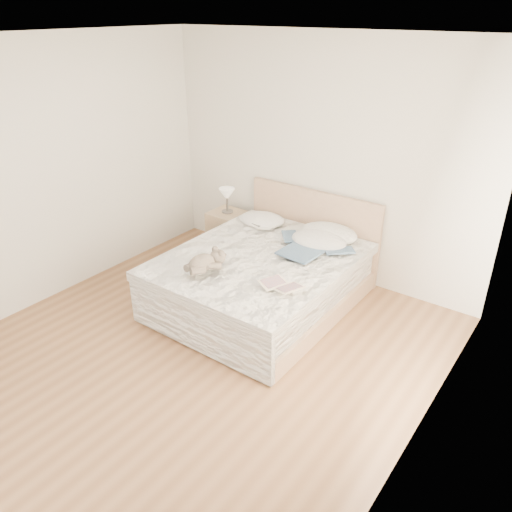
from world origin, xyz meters
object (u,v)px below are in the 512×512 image
at_px(nightstand, 229,233).
at_px(table_lamp, 227,195).
at_px(photo_book, 264,226).
at_px(teddy_bear, 202,269).
at_px(bed, 264,278).
at_px(childrens_book, 281,286).

distance_m(nightstand, table_lamp, 0.50).
relative_size(photo_book, teddy_bear, 0.80).
xyz_separation_m(nightstand, table_lamp, (-0.02, 0.01, 0.50)).
xyz_separation_m(bed, childrens_book, (0.55, -0.51, 0.32)).
bearing_deg(teddy_bear, bed, 86.36).
bearing_deg(bed, teddy_bear, -107.35).
height_order(bed, teddy_bear, bed).
xyz_separation_m(bed, table_lamp, (-1.10, 0.74, 0.48)).
bearing_deg(photo_book, bed, -52.30).
bearing_deg(teddy_bear, photo_book, 110.58).
relative_size(childrens_book, teddy_bear, 1.00).
bearing_deg(photo_book, teddy_bear, -80.95).
height_order(photo_book, teddy_bear, teddy_bear).
relative_size(bed, photo_book, 7.48).
distance_m(bed, childrens_book, 0.81).
xyz_separation_m(table_lamp, teddy_bear, (0.88, -1.46, -0.13)).
relative_size(bed, childrens_book, 5.97).
bearing_deg(table_lamp, teddy_bear, -58.98).
height_order(photo_book, childrens_book, same).
height_order(table_lamp, photo_book, table_lamp).
xyz_separation_m(bed, photo_book, (-0.37, 0.52, 0.32)).
bearing_deg(photo_book, table_lamp, 165.27).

